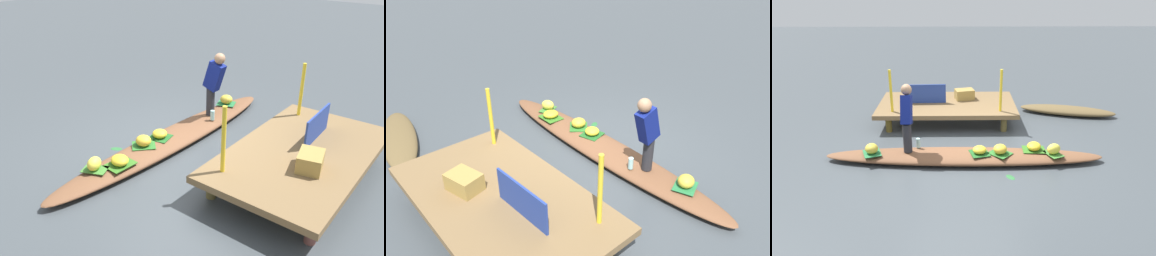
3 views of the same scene
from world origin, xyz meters
The scene contains 21 objects.
canal_water centered at (0.00, 0.00, 0.00)m, with size 40.00×40.00×0.00m, color #40474C.
dock_platform centered at (-0.37, 2.18, 0.37)m, with size 3.20×1.80×0.43m.
vendor_boat centered at (0.00, 0.00, 0.10)m, with size 5.17×0.72×0.19m, color brown.
leaf_mat_0 centered at (-1.70, -0.04, 0.20)m, with size 0.36×0.30×0.01m, color #26733E.
banana_bunch_0 centered at (-1.70, -0.04, 0.29)m, with size 0.25×0.23×0.19m, color gold.
leaf_mat_1 centered at (1.64, -0.12, 0.20)m, with size 0.36×0.24×0.01m, color #3C792E.
banana_bunch_1 centered at (1.64, -0.12, 0.30)m, with size 0.26×0.19×0.20m, color yellow.
leaf_mat_2 centered at (1.32, 0.06, 0.20)m, with size 0.42×0.33×0.01m, color #346E21.
banana_bunch_2 centered at (1.32, 0.06, 0.27)m, with size 0.30×0.26×0.14m, color gold.
leaf_mat_3 centered at (0.67, -0.09, 0.20)m, with size 0.38×0.32×0.01m, color #2B6C28.
banana_bunch_3 centered at (0.67, -0.09, 0.28)m, with size 0.27×0.25×0.17m, color gold.
leaf_mat_4 centered at (0.29, -0.07, 0.20)m, with size 0.35×0.33×0.01m, color #1F5C23.
banana_bunch_4 centered at (0.29, -0.07, 0.27)m, with size 0.25×0.26×0.14m, color yellow.
vendor_person centered at (-1.04, 0.10, 0.89)m, with size 0.20×0.43×1.24m.
water_bottle centered at (-0.87, 0.20, 0.29)m, with size 0.08×0.08×0.19m, color #A6DAD6.
market_banner centered at (-0.87, 2.18, 0.65)m, with size 0.95×0.03×0.45m, color navy.
railing_post_west centered at (-1.57, 1.58, 0.90)m, with size 0.06×0.06×0.94m, color yellow.
railing_post_east centered at (0.83, 1.58, 0.90)m, with size 0.06×0.06×0.94m, color yellow.
produce_crate centered at (0.05, 2.47, 0.55)m, with size 0.44×0.32×0.24m, color #A08240.
drifting_plant_0 centered at (-3.25, -1.38, 0.00)m, with size 0.23×0.19×0.01m, color #31632A.
drifting_plant_1 centered at (0.80, -0.63, 0.00)m, with size 0.20×0.12×0.01m, color #2B6935.
Camera 1 is at (4.53, 3.99, 3.20)m, focal length 36.00 mm.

